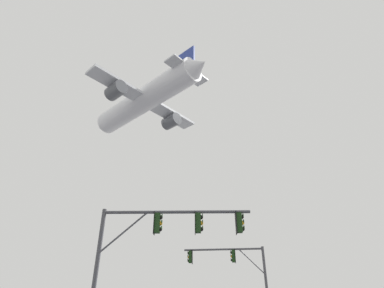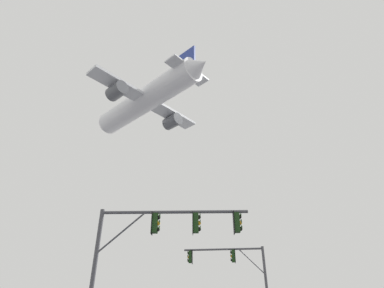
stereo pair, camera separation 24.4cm
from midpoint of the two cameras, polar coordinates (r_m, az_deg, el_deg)
The scene contains 3 objects.
signal_pole_near at distance 14.57m, azimuth -5.59°, elevation -16.90°, with size 7.09×0.50×5.74m.
signal_pole_far at distance 25.13m, azimuth 8.41°, elevation -21.87°, with size 6.23×0.96×5.71m.
airplane at distance 54.29m, azimuth -8.76°, elevation 8.11°, with size 23.75×21.69×7.81m.
Camera 2 is at (-0.75, -6.77, 1.66)m, focal length 28.12 mm.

